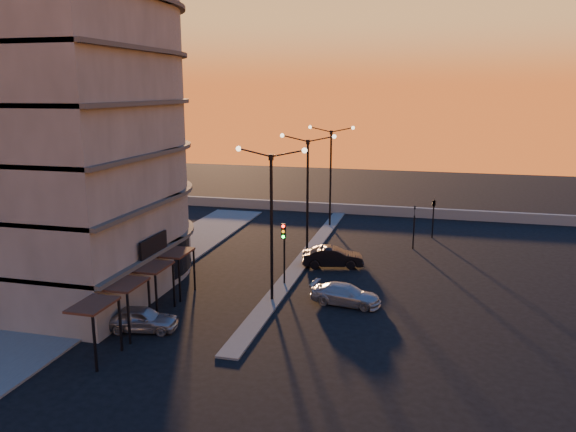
{
  "coord_description": "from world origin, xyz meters",
  "views": [
    {
      "loc": [
        9.09,
        -31.39,
        12.77
      ],
      "look_at": [
        -0.38,
        5.45,
        4.17
      ],
      "focal_mm": 35.0,
      "sensor_mm": 36.0,
      "label": 1
    }
  ],
  "objects_px": {
    "traffic_light_main": "(284,244)",
    "car_wagon": "(346,294)",
    "car_sedan": "(333,257)",
    "streetlamp_mid": "(308,185)",
    "car_hatchback": "(141,319)"
  },
  "relations": [
    {
      "from": "car_wagon",
      "to": "streetlamp_mid",
      "type": "bearing_deg",
      "value": 32.61
    },
    {
      "from": "streetlamp_mid",
      "to": "car_wagon",
      "type": "relative_size",
      "value": 2.23
    },
    {
      "from": "streetlamp_mid",
      "to": "car_hatchback",
      "type": "distance_m",
      "value": 17.61
    },
    {
      "from": "streetlamp_mid",
      "to": "car_wagon",
      "type": "xyz_separation_m",
      "value": [
        4.5,
        -9.41,
        -4.97
      ]
    },
    {
      "from": "traffic_light_main",
      "to": "car_sedan",
      "type": "bearing_deg",
      "value": 63.42
    },
    {
      "from": "car_sedan",
      "to": "car_wagon",
      "type": "distance_m",
      "value": 7.43
    },
    {
      "from": "streetlamp_mid",
      "to": "traffic_light_main",
      "type": "distance_m",
      "value": 7.62
    },
    {
      "from": "traffic_light_main",
      "to": "car_hatchback",
      "type": "relative_size",
      "value": 1.08
    },
    {
      "from": "traffic_light_main",
      "to": "car_wagon",
      "type": "relative_size",
      "value": 1.0
    },
    {
      "from": "car_sedan",
      "to": "car_wagon",
      "type": "height_order",
      "value": "car_sedan"
    },
    {
      "from": "car_hatchback",
      "to": "streetlamp_mid",
      "type": "bearing_deg",
      "value": -29.7
    },
    {
      "from": "car_sedan",
      "to": "car_wagon",
      "type": "bearing_deg",
      "value": -176.95
    },
    {
      "from": "streetlamp_mid",
      "to": "car_hatchback",
      "type": "bearing_deg",
      "value": -109.5
    },
    {
      "from": "car_hatchback",
      "to": "car_sedan",
      "type": "xyz_separation_m",
      "value": [
        8.07,
        13.66,
        0.06
      ]
    },
    {
      "from": "car_hatchback",
      "to": "car_wagon",
      "type": "height_order",
      "value": "car_hatchback"
    }
  ]
}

